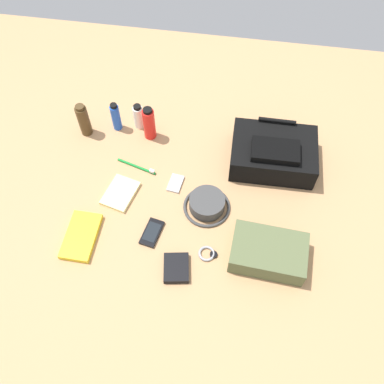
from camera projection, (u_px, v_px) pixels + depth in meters
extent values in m
cube|color=tan|center=(192.00, 199.00, 1.73)|extent=(2.64, 2.02, 0.02)
cube|color=black|center=(273.00, 153.00, 1.76)|extent=(0.35, 0.26, 0.11)
cube|color=black|center=(275.00, 151.00, 1.68)|extent=(0.19, 0.12, 0.03)
cylinder|color=black|center=(277.00, 121.00, 1.77)|extent=(0.15, 0.02, 0.02)
cube|color=#56603D|center=(268.00, 253.00, 1.54)|extent=(0.28, 0.19, 0.08)
cube|color=#454D30|center=(268.00, 233.00, 1.62)|extent=(0.26, 0.08, 0.01)
cylinder|color=#414141|center=(207.00, 203.00, 1.66)|extent=(0.14, 0.14, 0.05)
torus|color=#414141|center=(207.00, 207.00, 1.69)|extent=(0.19, 0.19, 0.01)
cylinder|color=#473319|center=(84.00, 121.00, 1.83)|extent=(0.05, 0.05, 0.15)
cylinder|color=#473319|center=(80.00, 107.00, 1.76)|extent=(0.04, 0.04, 0.01)
cylinder|color=blue|center=(116.00, 117.00, 1.86)|extent=(0.04, 0.04, 0.13)
cylinder|color=black|center=(113.00, 106.00, 1.80)|extent=(0.03, 0.03, 0.01)
cylinder|color=white|center=(139.00, 117.00, 1.87)|extent=(0.04, 0.04, 0.11)
cylinder|color=black|center=(137.00, 107.00, 1.82)|extent=(0.03, 0.03, 0.01)
cylinder|color=red|center=(149.00, 124.00, 1.82)|extent=(0.05, 0.05, 0.15)
cylinder|color=black|center=(147.00, 110.00, 1.75)|extent=(0.04, 0.04, 0.01)
cube|color=yellow|center=(81.00, 236.00, 1.61)|extent=(0.12, 0.20, 0.02)
cube|color=white|center=(81.00, 236.00, 1.61)|extent=(0.11, 0.19, 0.02)
cube|color=black|center=(152.00, 233.00, 1.62)|extent=(0.08, 0.12, 0.01)
cube|color=black|center=(152.00, 232.00, 1.62)|extent=(0.06, 0.09, 0.00)
cube|color=#B7B7BC|center=(175.00, 183.00, 1.75)|extent=(0.06, 0.09, 0.01)
cylinder|color=silver|center=(175.00, 186.00, 1.73)|extent=(0.03, 0.03, 0.00)
torus|color=#99999E|center=(207.00, 254.00, 1.58)|extent=(0.06, 0.06, 0.01)
cylinder|color=black|center=(214.00, 255.00, 1.58)|extent=(0.03, 0.03, 0.01)
cylinder|color=#198C33|center=(137.00, 166.00, 1.79)|extent=(0.17, 0.06, 0.01)
cube|color=white|center=(152.00, 171.00, 1.76)|extent=(0.02, 0.02, 0.01)
cube|color=black|center=(176.00, 268.00, 1.54)|extent=(0.11, 0.12, 0.02)
cube|color=beige|center=(120.00, 193.00, 1.72)|extent=(0.14, 0.17, 0.02)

